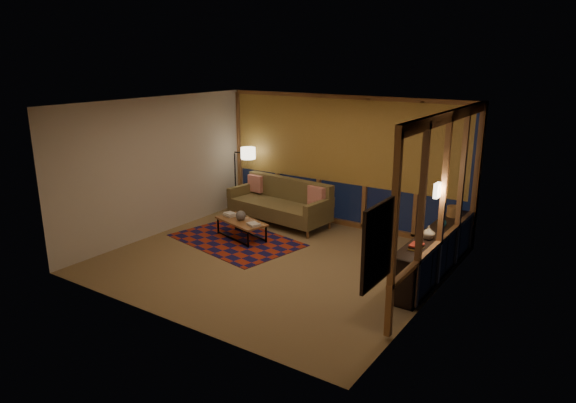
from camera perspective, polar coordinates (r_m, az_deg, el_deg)
The scene contains 21 objects.
floor at distance 9.02m, azimuth -1.57°, elevation -6.56°, with size 5.50×5.00×0.01m, color brown.
ceiling at distance 8.37m, azimuth -1.71°, elevation 10.79°, with size 5.50×5.00×0.01m, color white.
walls at distance 8.59m, azimuth -1.64°, elevation 1.79°, with size 5.51×5.01×2.70m.
window_wall_back at distance 10.61m, azimuth 6.01°, elevation 4.43°, with size 5.30×0.16×2.60m, color brown, non-canonical shape.
window_wall_right at distance 7.97m, azimuth 16.88°, elevation -0.03°, with size 0.16×3.70×2.60m, color brown, non-canonical shape.
wall_art at distance 5.73m, azimuth 9.84°, elevation -4.71°, with size 0.06×0.74×0.94m, color red, non-canonical shape.
wall_sconce at distance 7.80m, azimuth 16.25°, elevation 1.20°, with size 0.12×0.18×0.22m, color #F7E7BF, non-canonical shape.
sofa at distance 10.84m, azimuth -1.02°, elevation -0.11°, with size 2.22×0.90×0.91m, color brown, non-canonical shape.
pillow_left at distance 11.52m, azimuth -3.61°, elevation 1.79°, with size 0.37×0.12×0.37m, color red, non-canonical shape.
pillow_right at distance 10.47m, azimuth 3.20°, elevation 0.43°, with size 0.40×0.13×0.40m, color red, non-canonical shape.
area_rug at distance 10.00m, azimuth -5.77°, elevation -4.29°, with size 2.40×1.60×0.01m, color maroon.
coffee_table at distance 10.04m, azimuth -5.19°, elevation -3.11°, with size 1.11×0.51×0.37m, color brown, non-canonical shape.
book_stack_a at distance 10.26m, azimuth -6.51°, elevation -1.46°, with size 0.23×0.18×0.07m, color silver, non-canonical shape.
book_stack_b at distance 9.67m, azimuth -3.83°, elevation -2.53°, with size 0.24×0.19×0.05m, color silver, non-canonical shape.
ceramic_pot at distance 9.97m, azimuth -5.27°, elevation -1.54°, with size 0.20×0.20×0.20m, color #2E2E2F.
floor_lamp at distance 11.71m, azimuth -5.88°, elevation 2.52°, with size 0.50×0.33×1.50m, color black, non-canonical shape.
bookshelf at distance 8.69m, azimuth 15.96°, elevation -5.51°, with size 0.40×2.89×0.72m, color black, non-canonical shape.
basket at distance 9.46m, azimuth 17.94°, elevation -1.05°, with size 0.24×0.24×0.18m, color olive.
teal_bowl at distance 8.80m, azimuth 16.73°, elevation -2.31°, with size 0.15×0.15×0.15m, color #1E6465.
vase at distance 8.18m, azimuth 15.34°, elevation -3.33°, with size 0.20×0.20×0.21m, color tan.
shelf_book_stack at distance 7.75m, azimuth 14.08°, elevation -4.88°, with size 0.17×0.23×0.07m, color silver, non-canonical shape.
Camera 1 is at (4.84, -6.78, 3.44)m, focal length 32.00 mm.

